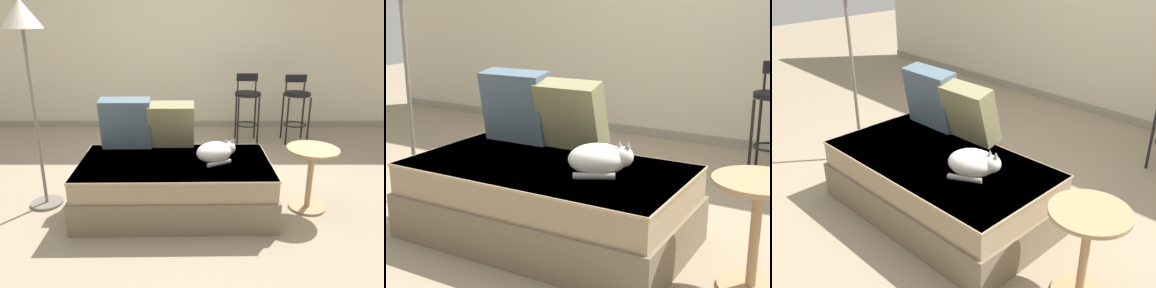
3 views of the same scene
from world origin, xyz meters
TOP-DOWN VIEW (x-y plane):
  - ground_plane at (0.00, 0.00)m, footprint 16.00×16.00m
  - wall_back_panel at (0.00, 2.25)m, footprint 8.00×0.10m
  - wall_baseboard_trim at (0.00, 2.20)m, footprint 8.00×0.02m
  - couch at (0.00, -0.40)m, footprint 1.66×0.93m
  - throw_pillow_corner at (-0.46, -0.06)m, footprint 0.46×0.24m
  - throw_pillow_middle at (-0.05, -0.05)m, footprint 0.42×0.27m
  - cat at (0.35, -0.40)m, footprint 0.40×0.37m
  - side_table at (1.17, -0.38)m, footprint 0.44×0.44m

SIDE VIEW (x-z plane):
  - ground_plane at x=0.00m, z-range 0.00..0.00m
  - wall_baseboard_trim at x=0.00m, z-range 0.00..0.09m
  - couch at x=0.00m, z-range 0.00..0.46m
  - side_table at x=1.17m, z-range 0.08..0.65m
  - cat at x=0.35m, z-range 0.44..0.64m
  - throw_pillow_middle at x=-0.05m, z-range 0.45..0.90m
  - throw_pillow_corner at x=-0.46m, z-range 0.45..0.93m
  - wall_back_panel at x=0.00m, z-range 0.00..2.60m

